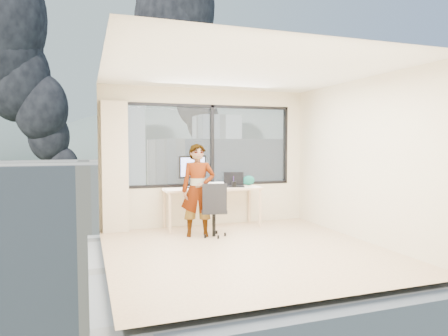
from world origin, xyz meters
name	(u,v)px	position (x,y,z in m)	size (l,w,h in m)	color
floor	(246,250)	(0.00, 0.00, 0.00)	(4.00, 4.00, 0.01)	#CFB486
ceiling	(247,71)	(0.00, 0.00, 2.60)	(4.00, 4.00, 0.01)	white
wall_front	(324,171)	(0.00, -2.00, 1.30)	(4.00, 0.01, 2.60)	beige
wall_left	(103,164)	(-2.00, 0.00, 1.30)	(0.01, 4.00, 2.60)	beige
wall_right	(361,160)	(2.00, 0.00, 1.30)	(0.01, 4.00, 2.60)	beige
window_wall	(209,145)	(0.05, 2.00, 1.52)	(3.30, 0.16, 1.55)	black
curtain	(115,167)	(-1.72, 1.88, 1.15)	(0.45, 0.14, 2.30)	beige
desk	(212,208)	(0.00, 1.66, 0.38)	(1.80, 0.60, 0.75)	beige
chair	(214,209)	(-0.18, 0.99, 0.46)	(0.47, 0.47, 0.93)	black
person	(198,190)	(-0.43, 1.10, 0.78)	(0.57, 0.37, 1.56)	#2D2D33
monitor	(192,171)	(-0.35, 1.78, 1.05)	(0.60, 0.13, 0.60)	black
game_console	(215,184)	(0.12, 1.87, 0.79)	(0.33, 0.27, 0.08)	white
laptop	(234,180)	(0.43, 1.66, 0.87)	(0.38, 0.40, 0.25)	black
cellphone	(219,187)	(0.10, 1.60, 0.76)	(0.10, 0.05, 0.01)	black
pen_cup	(234,184)	(0.39, 1.56, 0.80)	(0.09, 0.09, 0.11)	black
handbag	(249,180)	(0.80, 1.84, 0.84)	(0.24, 0.12, 0.19)	#0C4C48
exterior_ground	(94,195)	(0.00, 120.00, -14.00)	(400.00, 400.00, 0.04)	#515B3D
near_bldg_b	(217,209)	(12.00, 38.00, -6.00)	(14.00, 13.00, 16.00)	beige
near_bldg_c	(407,243)	(30.00, 28.00, -9.00)	(12.00, 10.00, 10.00)	beige
far_tower_b	(121,145)	(8.00, 120.00, 1.00)	(13.00, 13.00, 30.00)	silver
far_tower_c	(216,150)	(45.00, 140.00, -1.00)	(15.00, 15.00, 26.00)	silver
hill_b	(213,162)	(100.00, 320.00, -14.00)	(300.00, 220.00, 96.00)	slate
tree_b	(195,323)	(4.00, 18.00, -9.50)	(7.60, 7.60, 9.00)	#244B19
tree_c	(287,226)	(22.00, 40.00, -9.00)	(8.40, 8.40, 10.00)	#244B19
smoke_plume_a	(60,37)	(-10.00, 150.00, 39.00)	(40.00, 24.00, 90.00)	black
smoke_plume_b	(217,87)	(55.00, 170.00, 27.00)	(30.00, 18.00, 70.00)	black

